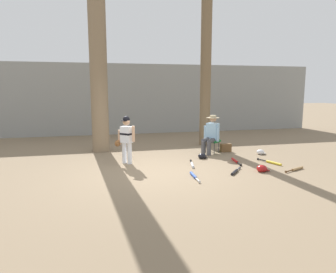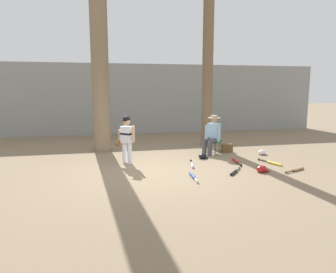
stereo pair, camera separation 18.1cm
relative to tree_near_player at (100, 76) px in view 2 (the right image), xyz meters
name	(u,v)px [view 2 (the right image)]	position (x,y,z in m)	size (l,w,h in m)	color
ground_plane	(156,172)	(1.27, -2.94, -2.44)	(60.00, 60.00, 0.00)	#7F6B51
concrete_back_wall	(130,99)	(1.27, 3.83, -0.88)	(18.00, 0.36, 3.11)	gray
tree_near_player	(100,76)	(0.00, 0.00, 0.00)	(0.87, 0.87, 5.76)	#7F6B51
tree_behind_spectator	(207,79)	(3.70, 0.36, -0.07)	(0.57, 0.57, 5.31)	brown
young_ballplayer	(126,136)	(0.64, -1.85, -1.69)	(0.57, 0.44, 1.31)	white
folding_stool	(214,142)	(3.45, -1.06, -2.07)	(0.56, 0.56, 0.41)	#196B2D
seated_spectator	(212,133)	(3.37, -1.13, -1.80)	(0.64, 0.61, 1.20)	#47474C
handbag_beside_stool	(227,148)	(3.93, -1.01, -2.31)	(0.34, 0.18, 0.26)	brown
bat_red_barrel	(236,161)	(3.61, -2.41, -2.40)	(0.17, 0.78, 0.07)	red
bat_aluminum_silver	(192,165)	(2.31, -2.52, -2.40)	(0.22, 0.75, 0.07)	#B7BCC6
bat_blue_youth	(193,176)	(2.02, -3.56, -2.40)	(0.10, 0.74, 0.07)	#2347AD
bat_yellow_trainer	(273,163)	(4.50, -2.80, -2.40)	(0.31, 0.79, 0.07)	yellow
bat_wood_tan	(297,170)	(4.71, -3.55, -2.40)	(0.70, 0.35, 0.07)	tan
bat_black_composite	(234,172)	(3.11, -3.43, -2.40)	(0.51, 0.58, 0.07)	black
batting_helmet_black	(203,156)	(2.85, -1.77, -2.37)	(0.28, 0.21, 0.16)	black
batting_helmet_white	(262,152)	(4.83, -1.64, -2.37)	(0.28, 0.22, 0.16)	silver
batting_helmet_red	(262,169)	(3.80, -3.48, -2.36)	(0.31, 0.24, 0.18)	#A81919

